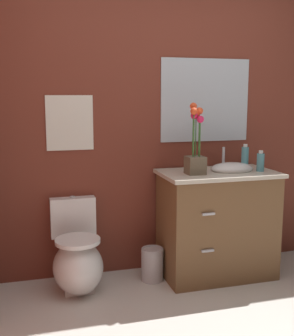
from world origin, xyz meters
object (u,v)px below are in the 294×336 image
at_px(flower_vase, 195,150).
at_px(soap_bottle, 260,162).
at_px(toilet, 77,259).
at_px(wall_mirror, 205,100).
at_px(trash_bin, 152,264).
at_px(vanity_cabinet, 217,222).
at_px(wall_poster, 70,123).
at_px(lotion_bottle, 245,158).

xyz_separation_m(flower_vase, soap_bottle, (0.56, -0.03, -0.11)).
height_order(toilet, wall_mirror, wall_mirror).
distance_m(flower_vase, trash_bin, 0.99).
distance_m(vanity_cabinet, wall_mirror, 1.04).
xyz_separation_m(trash_bin, wall_poster, (-0.61, 0.26, 1.14)).
bearing_deg(wall_mirror, flower_vase, -123.04).
bearing_deg(wall_mirror, soap_bottle, -48.04).
distance_m(flower_vase, lotion_bottle, 0.49).
relative_size(soap_bottle, wall_poster, 0.40).
bearing_deg(soap_bottle, lotion_bottle, 128.62).
distance_m(trash_bin, wall_poster, 1.32).
distance_m(soap_bottle, lotion_bottle, 0.14).
bearing_deg(trash_bin, toilet, -179.52).
height_order(flower_vase, wall_mirror, wall_mirror).
height_order(toilet, flower_vase, flower_vase).
relative_size(vanity_cabinet, soap_bottle, 6.18).
height_order(vanity_cabinet, trash_bin, vanity_cabinet).
distance_m(trash_bin, wall_mirror, 1.45).
height_order(soap_bottle, wall_mirror, wall_mirror).
relative_size(toilet, wall_mirror, 0.86).
relative_size(vanity_cabinet, trash_bin, 3.90).
distance_m(toilet, vanity_cabinet, 1.18).
xyz_separation_m(vanity_cabinet, wall_poster, (-1.16, 0.29, 0.82)).
distance_m(toilet, soap_bottle, 1.66).
xyz_separation_m(wall_poster, wall_mirror, (1.15, 0.00, 0.17)).
bearing_deg(wall_poster, trash_bin, -23.44).
distance_m(soap_bottle, trash_bin, 1.21).
relative_size(lotion_bottle, wall_poster, 0.50).
height_order(flower_vase, wall_poster, wall_poster).
xyz_separation_m(toilet, vanity_cabinet, (1.16, -0.03, 0.21)).
relative_size(vanity_cabinet, lotion_bottle, 4.94).
xyz_separation_m(toilet, flower_vase, (0.93, -0.08, 0.82)).
relative_size(soap_bottle, lotion_bottle, 0.80).
bearing_deg(trash_bin, wall_poster, 156.56).
relative_size(soap_bottle, trash_bin, 0.63).
bearing_deg(vanity_cabinet, flower_vase, -167.60).
xyz_separation_m(soap_bottle, trash_bin, (-0.88, 0.11, -0.82)).
bearing_deg(wall_poster, flower_vase, -20.26).
xyz_separation_m(vanity_cabinet, soap_bottle, (0.33, -0.08, 0.51)).
height_order(vanity_cabinet, wall_poster, wall_poster).
height_order(trash_bin, wall_mirror, wall_mirror).
distance_m(wall_poster, wall_mirror, 1.17).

